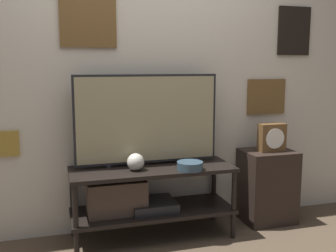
{
  "coord_description": "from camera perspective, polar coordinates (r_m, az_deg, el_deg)",
  "views": [
    {
      "loc": [
        -0.74,
        -2.67,
        1.39
      ],
      "look_at": [
        0.13,
        0.27,
        0.91
      ],
      "focal_mm": 42.0,
      "sensor_mm": 36.0,
      "label": 1
    }
  ],
  "objects": [
    {
      "name": "wall_back",
      "position": [
        3.31,
        -3.55,
        8.3
      ],
      "size": [
        6.4,
        0.08,
        2.7
      ],
      "color": "beige",
      "rests_on": "ground_plane"
    },
    {
      "name": "television",
      "position": [
        3.16,
        -3.04,
        1.01
      ],
      "size": [
        1.17,
        0.05,
        0.73
      ],
      "color": "black",
      "rests_on": "media_console"
    },
    {
      "name": "mantel_clock",
      "position": [
        3.53,
        14.84,
        -1.63
      ],
      "size": [
        0.23,
        0.11,
        0.24
      ],
      "color": "brown",
      "rests_on": "side_table"
    },
    {
      "name": "ground_plane",
      "position": [
        3.1,
        -0.89,
        -17.75
      ],
      "size": [
        12.0,
        12.0,
        0.0
      ],
      "primitive_type": "plane",
      "color": "#4C3D2D"
    },
    {
      "name": "candle_jar",
      "position": [
        3.39,
        2.2,
        -4.04
      ],
      "size": [
        0.08,
        0.08,
        0.1
      ],
      "color": "#C1B29E",
      "rests_on": "media_console"
    },
    {
      "name": "side_table",
      "position": [
        3.65,
        14.18,
        -8.4
      ],
      "size": [
        0.44,
        0.37,
        0.64
      ],
      "color": "black",
      "rests_on": "ground_plane"
    },
    {
      "name": "vase_slim_bronze",
      "position": [
        3.32,
        -1.88,
        -3.66
      ],
      "size": [
        0.09,
        0.09,
        0.18
      ],
      "color": "brown",
      "rests_on": "media_console"
    },
    {
      "name": "vase_wide_bowl",
      "position": [
        3.07,
        3.2,
        -5.78
      ],
      "size": [
        0.2,
        0.2,
        0.06
      ],
      "color": "#2D4251",
      "rests_on": "media_console"
    },
    {
      "name": "media_console",
      "position": [
        3.18,
        -4.26,
        -9.93
      ],
      "size": [
        1.3,
        0.47,
        0.58
      ],
      "color": "black",
      "rests_on": "ground_plane"
    },
    {
      "name": "vase_round_glass",
      "position": [
        3.05,
        -4.72,
        -5.21
      ],
      "size": [
        0.13,
        0.13,
        0.13
      ],
      "color": "beige",
      "rests_on": "media_console"
    }
  ]
}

